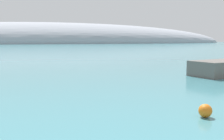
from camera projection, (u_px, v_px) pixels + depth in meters
name	position (u px, v px, depth m)	size (l,w,h in m)	color
distant_ridge	(46.00, 43.00, 253.16)	(351.94, 78.67, 37.07)	#999EA8
mooring_buoy_orange	(205.00, 111.00, 15.88)	(0.76, 0.76, 0.76)	orange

